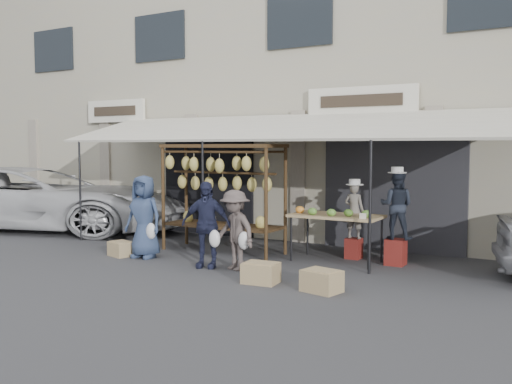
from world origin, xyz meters
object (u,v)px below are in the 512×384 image
at_px(vendor_left, 354,211).
at_px(van, 29,183).
at_px(vendor_right, 397,205).
at_px(crate_near_b, 322,281).
at_px(crate_near_a, 261,273).
at_px(crate_far, 121,249).
at_px(customer_mid, 206,225).
at_px(banana_rack, 221,177).
at_px(customer_right, 235,230).
at_px(produce_table, 335,217).
at_px(customer_left, 144,217).

relative_size(vendor_left, van, 0.18).
distance_m(vendor_right, crate_near_b, 2.69).
bearing_deg(crate_near_a, van, 165.67).
relative_size(vendor_left, crate_near_b, 1.98).
xyz_separation_m(crate_near_a, crate_far, (-3.54, 0.55, -0.02)).
xyz_separation_m(vendor_left, van, (-8.86, -0.54, 0.29)).
bearing_deg(vendor_right, crate_far, 15.28).
relative_size(customer_mid, van, 0.27).
bearing_deg(banana_rack, customer_right, -48.43).
xyz_separation_m(produce_table, van, (-8.66, -0.06, 0.36)).
relative_size(customer_mid, crate_near_b, 2.87).
bearing_deg(produce_table, van, -179.63).
xyz_separation_m(customer_left, customer_mid, (1.58, -0.14, -0.03)).
bearing_deg(customer_right, banana_rack, 147.53).
xyz_separation_m(produce_table, customer_right, (-1.27, -1.55, -0.15)).
height_order(banana_rack, vendor_left, banana_rack).
height_order(customer_right, van, van).
bearing_deg(crate_near_a, banana_rack, 136.73).
bearing_deg(customer_mid, customer_right, -7.95).
bearing_deg(customer_left, crate_near_a, -16.22).
bearing_deg(van, customer_mid, -120.69).
xyz_separation_m(customer_right, crate_far, (-2.65, -0.07, -0.57)).
bearing_deg(produce_table, vendor_right, 15.57).
relative_size(customer_left, crate_near_a, 2.99).
height_order(vendor_right, customer_left, vendor_right).
bearing_deg(vendor_right, banana_rack, 3.38).
distance_m(vendor_right, customer_right, 3.01).
bearing_deg(van, crate_near_b, -120.51).
xyz_separation_m(vendor_right, van, (-9.74, -0.36, 0.12)).
bearing_deg(banana_rack, crate_near_b, -31.88).
distance_m(customer_left, customer_right, 2.15).
height_order(banana_rack, crate_near_a, banana_rack).
bearing_deg(customer_right, van, -175.45).
distance_m(produce_table, customer_right, 2.01).
bearing_deg(crate_near_a, crate_far, 171.16).
bearing_deg(vendor_left, banana_rack, 17.54).
distance_m(produce_table, crate_near_b, 2.40).
xyz_separation_m(banana_rack, vendor_left, (2.61, 0.74, -0.63)).
relative_size(banana_rack, customer_right, 1.82).
bearing_deg(crate_far, banana_rack, 42.01).
distance_m(banana_rack, van, 6.26).
relative_size(produce_table, van, 0.29).
relative_size(banana_rack, crate_near_a, 4.77).
height_order(produce_table, customer_left, customer_left).
bearing_deg(crate_far, customer_right, 1.57).
height_order(customer_left, customer_right, customer_left).
bearing_deg(van, crate_near_a, -122.00).
xyz_separation_m(banana_rack, crate_far, (-1.51, -1.36, -1.43)).
bearing_deg(crate_near_a, vendor_right, 59.45).
relative_size(produce_table, vendor_left, 1.57).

